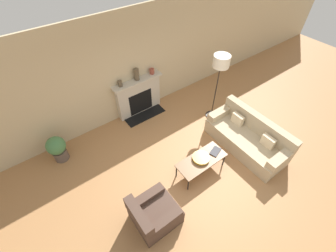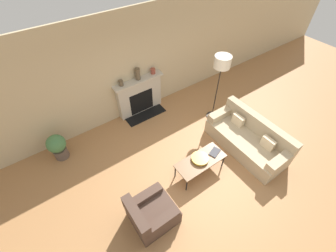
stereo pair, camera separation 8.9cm
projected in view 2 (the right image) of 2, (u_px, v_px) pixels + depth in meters
ground_plane at (193, 178)px, 5.21m from camera, size 18.00×18.00×0.00m
wall_back at (127, 68)px, 5.79m from camera, size 18.00×0.06×2.90m
fireplace at (140, 96)px, 6.44m from camera, size 1.45×0.59×1.11m
couch at (248, 139)px, 5.64m from camera, size 0.89×2.07×0.84m
armchair_near at (151, 214)px, 4.35m from camera, size 0.85×0.77×0.77m
coffee_table at (201, 161)px, 5.06m from camera, size 1.18×0.50×0.43m
bowl at (200, 158)px, 5.02m from camera, size 0.40×0.40×0.07m
book at (215, 152)px, 5.18m from camera, size 0.33×0.26×0.02m
floor_lamp at (222, 66)px, 5.45m from camera, size 0.41×0.41×1.94m
mantel_vase_left at (121, 83)px, 5.79m from camera, size 0.11×0.11×0.16m
mantel_vase_center_left at (138, 74)px, 5.93m from camera, size 0.14×0.14×0.33m
mantel_vase_center_right at (153, 71)px, 6.18m from camera, size 0.13×0.13×0.15m
potted_plant at (57, 146)px, 5.36m from camera, size 0.44×0.44×0.71m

